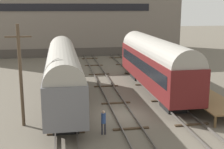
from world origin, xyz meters
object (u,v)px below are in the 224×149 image
(person_worker, at_px, (103,120))
(utility_pole, at_px, (21,74))
(train_car_grey, at_px, (63,71))
(bench, at_px, (200,85))
(train_car_maroon, at_px, (155,61))

(person_worker, height_order, utility_pole, utility_pole)
(train_car_grey, height_order, person_worker, train_car_grey)
(utility_pole, bearing_deg, bench, 12.98)
(person_worker, xyz_separation_m, utility_pole, (-5.54, 2.59, 2.81))
(train_car_maroon, bearing_deg, utility_pole, -148.87)
(bench, bearing_deg, train_car_grey, 174.14)
(bench, height_order, person_worker, bench)
(train_car_maroon, xyz_separation_m, utility_pole, (-12.16, -7.35, 0.76))
(train_car_grey, bearing_deg, bench, -5.86)
(train_car_grey, xyz_separation_m, person_worker, (2.52, -7.39, -1.93))
(train_car_grey, xyz_separation_m, utility_pole, (-3.01, -4.80, 0.88))
(bench, height_order, utility_pole, utility_pole)
(train_car_grey, height_order, train_car_maroon, train_car_maroon)
(train_car_maroon, xyz_separation_m, bench, (3.18, -3.81, -1.65))
(train_car_grey, relative_size, train_car_maroon, 1.03)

